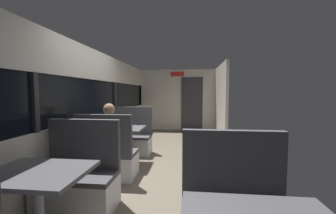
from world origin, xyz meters
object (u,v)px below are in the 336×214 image
Objects in this scene: dining_table_near_window at (37,182)px; bench_mid_window_facing_end at (108,159)px; dining_table_mid_window at (121,133)px; seated_passenger at (109,145)px; bench_near_window_facing_entry at (79,182)px; bench_mid_window_facing_entry at (131,140)px.

dining_table_near_window is 1.66m from bench_mid_window_facing_end.
seated_passenger is at bearing -90.00° from dining_table_mid_window.
dining_table_mid_window is 0.77m from bench_mid_window_facing_end.
seated_passenger is (0.00, 1.70, -0.10)m from dining_table_near_window.
seated_passenger is at bearing 90.00° from bench_near_window_facing_entry.
seated_passenger reaches higher than bench_mid_window_facing_entry.
bench_near_window_facing_entry is 2.33m from bench_mid_window_facing_entry.
seated_passenger reaches higher than bench_near_window_facing_entry.
dining_table_near_window is at bearing -90.00° from bench_near_window_facing_entry.
dining_table_near_window is 1.70m from seated_passenger.
dining_table_mid_window is at bearing 90.00° from bench_mid_window_facing_end.
dining_table_mid_window is 0.64m from seated_passenger.
bench_mid_window_facing_entry is at bearing 90.00° from dining_table_near_window.
seated_passenger is (0.00, -1.33, 0.21)m from bench_mid_window_facing_entry.
bench_near_window_facing_entry is at bearing -90.00° from bench_mid_window_facing_end.
dining_table_near_window is at bearing -90.00° from bench_mid_window_facing_end.
seated_passenger reaches higher than dining_table_mid_window.
dining_table_near_window is at bearing -90.00° from dining_table_mid_window.
dining_table_near_window is 0.82× the size of bench_near_window_facing_entry.
bench_mid_window_facing_end is at bearing -90.00° from seated_passenger.
bench_mid_window_facing_entry is at bearing 90.00° from bench_mid_window_facing_end.
bench_near_window_facing_entry is 1.02m from seated_passenger.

